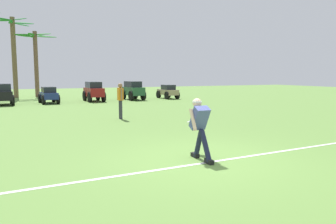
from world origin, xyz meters
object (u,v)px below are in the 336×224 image
parked_car_slot_d (49,95)px  parked_car_slot_e (94,91)px  frisbee_thrower (200,125)px  teammate_near_sideline (120,97)px  parked_car_slot_c (3,93)px  parked_car_slot_f (133,90)px  parked_car_slot_g (168,91)px  frisbee_in_flight (192,121)px  palm_tree_right_of_centre (36,57)px  palm_tree_left_of_centre (14,50)px

parked_car_slot_d → parked_car_slot_e: size_ratio=0.95×
frisbee_thrower → teammate_near_sideline: 7.36m
frisbee_thrower → parked_car_slot_c: frisbee_thrower is taller
parked_car_slot_f → parked_car_slot_g: bearing=0.0°
frisbee_thrower → parked_car_slot_g: bearing=67.2°
teammate_near_sideline → parked_car_slot_c: size_ratio=0.64×
frisbee_in_flight → parked_car_slot_g: (7.09, 16.61, -0.22)m
parked_car_slot_e → frisbee_thrower: bearing=-94.4°
parked_car_slot_d → parked_car_slot_e: 3.12m
parked_car_slot_d → parked_car_slot_g: size_ratio=1.02×
parked_car_slot_c → palm_tree_right_of_centre: bearing=70.8°
frisbee_thrower → palm_tree_left_of_centre: size_ratio=0.21×
frisbee_thrower → parked_car_slot_g: (7.29, 17.35, -0.23)m
parked_car_slot_e → parked_car_slot_f: bearing=3.0°
teammate_near_sideline → parked_car_slot_c: teammate_near_sideline is taller
frisbee_thrower → palm_tree_right_of_centre: size_ratio=0.25×
frisbee_thrower → palm_tree_left_of_centre: bearing=98.9°
palm_tree_left_of_centre → palm_tree_right_of_centre: 1.73m
frisbee_in_flight → parked_car_slot_e: size_ratio=0.15×
teammate_near_sideline → parked_car_slot_e: 9.89m
parked_car_slot_e → palm_tree_left_of_centre: 8.77m
teammate_near_sideline → parked_car_slot_d: (-2.11, 9.51, -0.38)m
parked_car_slot_c → parked_car_slot_e: size_ratio=1.03×
palm_tree_left_of_centre → frisbee_thrower: bearing=-81.1°
parked_car_slot_e → parked_car_slot_c: bearing=-177.3°
parked_car_slot_g → palm_tree_right_of_centre: 11.74m
frisbee_thrower → palm_tree_left_of_centre: (-3.71, 23.63, 3.09)m
parked_car_slot_e → frisbee_in_flight: bearing=-93.9°
frisbee_thrower → parked_car_slot_g: frisbee_thrower is taller
parked_car_slot_c → parked_car_slot_g: 11.77m
frisbee_in_flight → parked_car_slot_d: size_ratio=0.15×
parked_car_slot_e → parked_car_slot_g: (5.95, 0.16, -0.18)m
parked_car_slot_f → teammate_near_sideline: bearing=-111.9°
parked_car_slot_f → palm_tree_left_of_centre: bearing=142.1°
parked_car_slot_e → parked_car_slot_g: bearing=1.5°
parked_car_slot_g → palm_tree_right_of_centre: palm_tree_right_of_centre is taller
teammate_near_sideline → parked_car_slot_f: teammate_near_sideline is taller
parked_car_slot_c → parked_car_slot_f: bearing=2.8°
frisbee_in_flight → teammate_near_sideline: (0.15, 6.61, 0.15)m
parked_car_slot_f → palm_tree_right_of_centre: palm_tree_right_of_centre is taller
parked_car_slot_d → parked_car_slot_g: same height
frisbee_in_flight → parked_car_slot_f: (4.16, 16.61, -0.05)m
frisbee_in_flight → parked_car_slot_f: parked_car_slot_f is taller
parked_car_slot_e → parked_car_slot_f: 3.03m
parked_car_slot_c → parked_car_slot_f: parked_car_slot_f is taller
teammate_near_sideline → parked_car_slot_e: bearing=84.3°
parked_car_slot_e → parked_car_slot_f: same height
parked_car_slot_f → palm_tree_right_of_centre: bearing=134.6°
frisbee_thrower → parked_car_slot_g: size_ratio=0.63×
parked_car_slot_c → palm_tree_right_of_centre: (2.41, 6.94, 2.68)m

